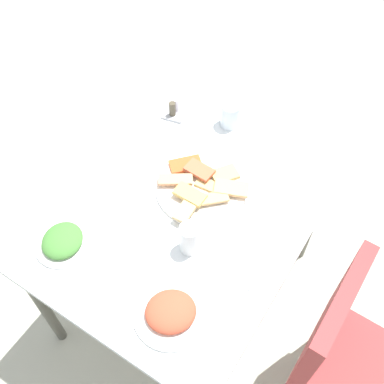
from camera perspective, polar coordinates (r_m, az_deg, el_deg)
The scene contains 12 objects.
ground_plane at distance 2.35m, azimuth -0.56°, elevation -12.12°, with size 6.00×6.00×0.00m, color #B6B4A1.
dining_table at distance 1.75m, azimuth -0.73°, elevation -2.88°, with size 1.11×0.86×0.77m.
dining_chair at distance 1.79m, azimuth 18.26°, elevation -18.64°, with size 0.43×0.43×0.90m.
pide_platter at distance 1.70m, azimuth 1.14°, elevation 0.67°, with size 0.34×0.34×0.04m.
salad_plate_greens at distance 1.62m, azimuth -15.50°, elevation -5.82°, with size 0.19×0.19×0.05m.
salad_plate_rice at distance 1.46m, azimuth -2.59°, elevation -14.46°, with size 0.23×0.23×0.06m.
soda_can at distance 1.52m, azimuth -0.33°, elevation -5.69°, with size 0.07×0.07×0.12m, color silver.
drinking_glass at distance 1.89m, azimuth 4.67°, elevation 9.36°, with size 0.08×0.08×0.10m, color silver.
paper_napkin at distance 1.55m, azimuth 6.97°, elevation -8.80°, with size 0.16×0.16×0.00m, color white.
fork at distance 1.55m, azimuth 6.40°, elevation -8.42°, with size 0.16×0.01×0.01m, color silver.
spoon at distance 1.55m, azimuth 7.58°, elevation -9.04°, with size 0.17×0.01×0.01m, color silver.
condiment_caddy at distance 1.95m, azimuth -2.14°, elevation 9.92°, with size 0.11×0.11×0.07m.
Camera 1 is at (0.80, 0.54, 2.14)m, focal length 43.74 mm.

